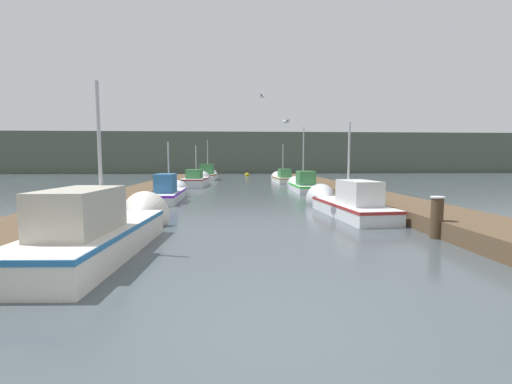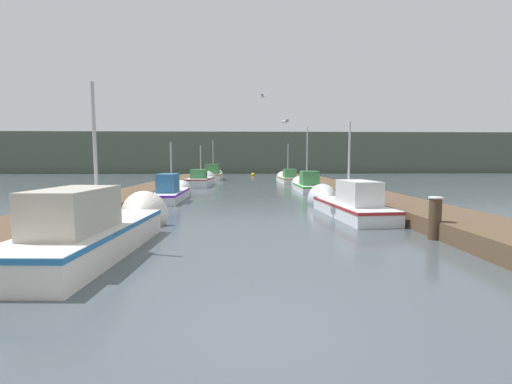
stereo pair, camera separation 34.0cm
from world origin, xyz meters
name	(u,v)px [view 2 (the right image)]	position (x,y,z in m)	size (l,w,h in m)	color
ground_plane	(258,332)	(0.00, 0.00, 0.00)	(200.00, 200.00, 0.00)	#424C51
dock_left	(143,192)	(-6.13, 16.00, 0.24)	(2.39, 40.00, 0.48)	brown
dock_right	(351,192)	(6.13, 16.00, 0.24)	(2.39, 40.00, 0.48)	brown
distant_shore_ridge	(247,154)	(0.00, 57.72, 3.25)	(120.00, 16.00, 6.50)	#4C5647
fishing_boat_0	(103,228)	(-3.60, 4.20, 0.50)	(1.90, 6.18, 4.34)	silver
fishing_boat_1	(344,203)	(3.76, 9.32, 0.41)	(2.03, 6.05, 4.04)	silver
fishing_boat_2	(173,192)	(-4.11, 14.49, 0.41)	(1.44, 5.82, 3.44)	silver
fishing_boat_3	(306,185)	(4.00, 19.34, 0.42)	(1.44, 5.33, 4.72)	silver
fishing_boat_4	(202,180)	(-3.83, 24.42, 0.45)	(1.96, 5.42, 3.78)	silver
fishing_boat_5	(287,178)	(3.81, 28.41, 0.39)	(1.79, 5.27, 4.10)	silver
fishing_boat_6	(214,175)	(-3.65, 33.18, 0.53)	(1.86, 5.05, 4.74)	silver
mooring_piling_0	(435,218)	(4.90, 4.83, 0.58)	(0.36, 0.36, 1.14)	#473523
mooring_piling_1	(173,184)	(-5.01, 18.75, 0.51)	(0.25, 0.25, 1.01)	#473523
channel_buoy	(253,175)	(0.80, 40.85, 0.16)	(0.58, 0.58, 1.08)	gold
seagull_lead	(286,122)	(1.34, 8.86, 3.55)	(0.30, 0.56, 0.12)	white
seagull_1	(263,96)	(0.62, 11.38, 4.93)	(0.31, 0.56, 0.12)	white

